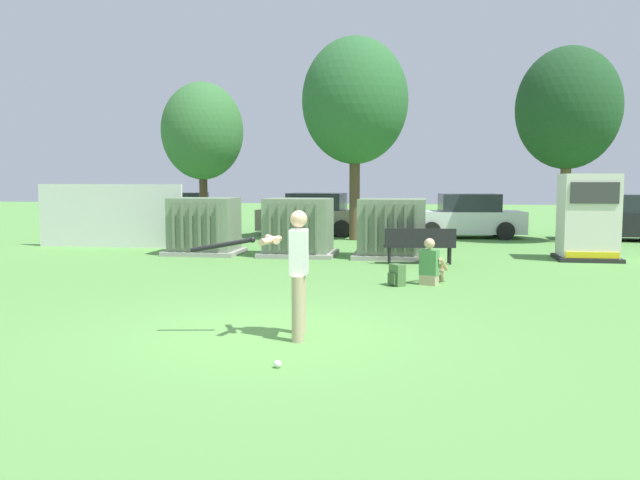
# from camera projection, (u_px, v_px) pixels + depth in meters

# --- Properties ---
(ground_plane) EXTENTS (96.00, 96.00, 0.00)m
(ground_plane) POSITION_uv_depth(u_px,v_px,m) (266.00, 334.00, 9.06)
(ground_plane) COLOR #5B9947
(fence_panel) EXTENTS (4.80, 0.12, 2.00)m
(fence_panel) POSITION_uv_depth(u_px,v_px,m) (110.00, 216.00, 20.50)
(fence_panel) COLOR silver
(fence_panel) RESTS_ON ground
(transformer_west) EXTENTS (2.10, 1.70, 1.62)m
(transformer_west) POSITION_uv_depth(u_px,v_px,m) (204.00, 227.00, 18.69)
(transformer_west) COLOR #9E9B93
(transformer_west) RESTS_ON ground
(transformer_mid_west) EXTENTS (2.10, 1.70, 1.62)m
(transformer_mid_west) POSITION_uv_depth(u_px,v_px,m) (298.00, 228.00, 18.22)
(transformer_mid_west) COLOR #9E9B93
(transformer_mid_west) RESTS_ON ground
(transformer_mid_east) EXTENTS (2.10, 1.70, 1.62)m
(transformer_mid_east) POSITION_uv_depth(u_px,v_px,m) (392.00, 229.00, 17.78)
(transformer_mid_east) COLOR #9E9B93
(transformer_mid_east) RESTS_ON ground
(generator_enclosure) EXTENTS (1.60, 1.40, 2.30)m
(generator_enclosure) POSITION_uv_depth(u_px,v_px,m) (588.00, 218.00, 17.26)
(generator_enclosure) COLOR #262626
(generator_enclosure) RESTS_ON ground
(park_bench) EXTENTS (1.84, 0.63, 0.92)m
(park_bench) POSITION_uv_depth(u_px,v_px,m) (420.00, 243.00, 16.47)
(park_bench) COLOR black
(park_bench) RESTS_ON ground
(batter) EXTENTS (1.62, 0.72, 1.74)m
(batter) POSITION_uv_depth(u_px,v_px,m) (295.00, 267.00, 8.79)
(batter) COLOR tan
(batter) RESTS_ON ground
(sports_ball) EXTENTS (0.09, 0.09, 0.09)m
(sports_ball) POSITION_uv_depth(u_px,v_px,m) (278.00, 364.00, 7.44)
(sports_ball) COLOR white
(sports_ball) RESTS_ON ground
(seated_spectator) EXTENTS (0.65, 0.79, 0.96)m
(seated_spectator) POSITION_uv_depth(u_px,v_px,m) (431.00, 266.00, 13.34)
(seated_spectator) COLOR tan
(seated_spectator) RESTS_ON ground
(backpack) EXTENTS (0.37, 0.38, 0.44)m
(backpack) POSITION_uv_depth(u_px,v_px,m) (397.00, 275.00, 13.15)
(backpack) COLOR #4C723F
(backpack) RESTS_ON ground
(tree_left) EXTENTS (2.96, 2.96, 5.65)m
(tree_left) POSITION_uv_depth(u_px,v_px,m) (202.00, 131.00, 23.49)
(tree_left) COLOR #4C3828
(tree_left) RESTS_ON ground
(tree_center_left) EXTENTS (3.71, 3.71, 7.09)m
(tree_center_left) POSITION_uv_depth(u_px,v_px,m) (355.00, 101.00, 22.63)
(tree_center_left) COLOR brown
(tree_center_left) RESTS_ON ground
(tree_center_right) EXTENTS (3.45, 3.45, 6.58)m
(tree_center_right) POSITION_uv_depth(u_px,v_px,m) (568.00, 109.00, 21.78)
(tree_center_right) COLOR brown
(tree_center_right) RESTS_ON ground
(parked_car_leftmost) EXTENTS (4.34, 2.20, 1.62)m
(parked_car_leftmost) POSITION_uv_depth(u_px,v_px,m) (176.00, 214.00, 26.07)
(parked_car_leftmost) COLOR navy
(parked_car_leftmost) RESTS_ON ground
(parked_car_left_of_center) EXTENTS (4.31, 2.14, 1.62)m
(parked_car_left_of_center) POSITION_uv_depth(u_px,v_px,m) (314.00, 215.00, 25.16)
(parked_car_left_of_center) COLOR gray
(parked_car_left_of_center) RESTS_ON ground
(parked_car_right_of_center) EXTENTS (4.36, 2.25, 1.62)m
(parked_car_right_of_center) POSITION_uv_depth(u_px,v_px,m) (466.00, 217.00, 23.90)
(parked_car_right_of_center) COLOR silver
(parked_car_right_of_center) RESTS_ON ground
(parked_car_rightmost) EXTENTS (4.30, 2.11, 1.62)m
(parked_car_rightmost) POSITION_uv_depth(u_px,v_px,m) (628.00, 219.00, 22.80)
(parked_car_rightmost) COLOR black
(parked_car_rightmost) RESTS_ON ground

